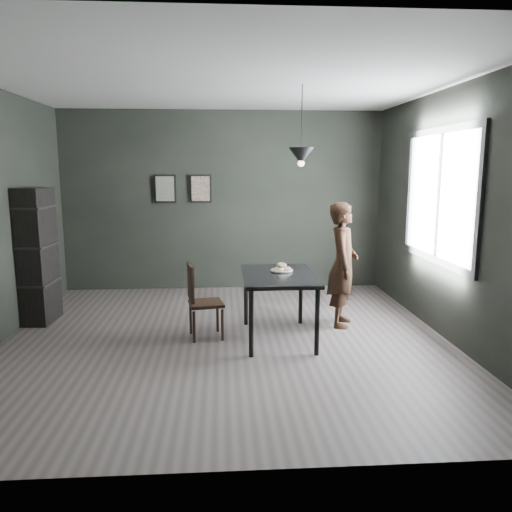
{
  "coord_description": "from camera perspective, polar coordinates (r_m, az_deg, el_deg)",
  "views": [
    {
      "loc": [
        -0.03,
        -5.42,
        1.92
      ],
      "look_at": [
        0.35,
        0.05,
        0.95
      ],
      "focal_mm": 35.0,
      "sensor_mm": 36.0,
      "label": 1
    }
  ],
  "objects": [
    {
      "name": "ground",
      "position": [
        5.75,
        -3.5,
        -9.5
      ],
      "size": [
        5.0,
        5.0,
        0.0
      ],
      "primitive_type": "plane",
      "color": "#3D3735",
      "rests_on": "ground"
    },
    {
      "name": "back_wall",
      "position": [
        7.93,
        -3.77,
        6.26
      ],
      "size": [
        5.0,
        0.1,
        2.8
      ],
      "primitive_type": "cube",
      "color": "black",
      "rests_on": "ground"
    },
    {
      "name": "ceiling",
      "position": [
        5.49,
        -3.83,
        19.25
      ],
      "size": [
        5.0,
        5.0,
        0.02
      ],
      "color": "silver",
      "rests_on": "ground"
    },
    {
      "name": "window_assembly",
      "position": [
        6.16,
        20.16,
        6.45
      ],
      "size": [
        0.04,
        1.96,
        1.56
      ],
      "color": "white",
      "rests_on": "ground"
    },
    {
      "name": "cafe_table",
      "position": [
        5.59,
        2.59,
        -2.87
      ],
      "size": [
        0.8,
        1.2,
        0.75
      ],
      "color": "black",
      "rests_on": "ground"
    },
    {
      "name": "white_plate",
      "position": [
        5.72,
        2.96,
        -1.71
      ],
      "size": [
        0.23,
        0.23,
        0.01
      ],
      "primitive_type": "cylinder",
      "color": "white",
      "rests_on": "cafe_table"
    },
    {
      "name": "donut_pile",
      "position": [
        5.72,
        2.96,
        -1.35
      ],
      "size": [
        0.2,
        0.2,
        0.09
      ],
      "rotation": [
        0.0,
        0.0,
        -0.32
      ],
      "color": "beige",
      "rests_on": "white_plate"
    },
    {
      "name": "woman",
      "position": [
        6.15,
        9.9,
        -0.98
      ],
      "size": [
        0.51,
        0.64,
        1.52
      ],
      "primitive_type": "imported",
      "rotation": [
        0.0,
        0.0,
        1.29
      ],
      "color": "black",
      "rests_on": "ground"
    },
    {
      "name": "wood_chair",
      "position": [
        5.7,
        -6.52,
        -4.59
      ],
      "size": [
        0.43,
        0.43,
        0.86
      ],
      "rotation": [
        0.0,
        0.0,
        0.18
      ],
      "color": "black",
      "rests_on": "ground"
    },
    {
      "name": "shelf_unit",
      "position": [
        6.77,
        -23.69,
        0.02
      ],
      "size": [
        0.35,
        0.58,
        1.68
      ],
      "primitive_type": "cube",
      "rotation": [
        0.0,
        0.0,
        -0.07
      ],
      "color": "black",
      "rests_on": "ground"
    },
    {
      "name": "pendant_lamp",
      "position": [
        5.59,
        5.19,
        11.34
      ],
      "size": [
        0.28,
        0.28,
        0.86
      ],
      "color": "black",
      "rests_on": "ground"
    },
    {
      "name": "framed_print_left",
      "position": [
        7.94,
        -10.35,
        7.57
      ],
      "size": [
        0.34,
        0.04,
        0.44
      ],
      "color": "black",
      "rests_on": "ground"
    },
    {
      "name": "framed_print_right",
      "position": [
        7.9,
        -6.34,
        7.66
      ],
      "size": [
        0.34,
        0.04,
        0.44
      ],
      "color": "black",
      "rests_on": "ground"
    }
  ]
}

